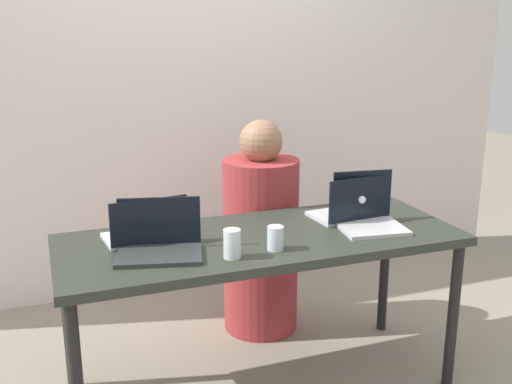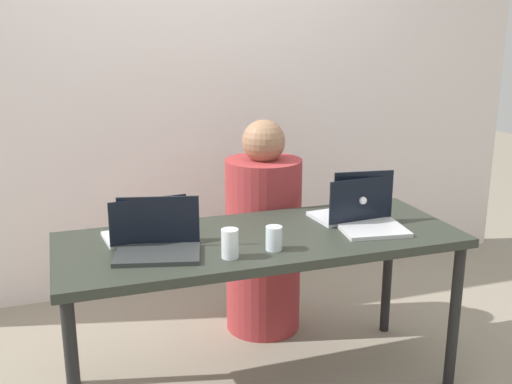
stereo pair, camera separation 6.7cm
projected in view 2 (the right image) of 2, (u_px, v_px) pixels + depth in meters
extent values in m
cube|color=silver|center=(191.00, 90.00, 3.66)|extent=(4.54, 0.10, 2.50)
cube|color=#2D3229|center=(261.00, 240.00, 2.61)|extent=(1.75, 0.68, 0.04)
cylinder|color=black|center=(454.00, 319.00, 2.70)|extent=(0.05, 0.05, 0.70)
cylinder|color=black|center=(69.00, 316.00, 2.72)|extent=(0.05, 0.05, 0.70)
cylinder|color=black|center=(388.00, 271.00, 3.22)|extent=(0.05, 0.05, 0.70)
cylinder|color=#A03234|center=(263.00, 246.00, 3.24)|extent=(0.46, 0.46, 0.95)
sphere|color=#997051|center=(264.00, 141.00, 3.09)|extent=(0.23, 0.23, 0.23)
cube|color=silver|center=(372.00, 229.00, 2.67)|extent=(0.31, 0.28, 0.02)
cube|color=black|center=(363.00, 195.00, 2.75)|extent=(0.28, 0.05, 0.22)
sphere|color=white|center=(362.00, 194.00, 2.77)|extent=(0.04, 0.04, 0.04)
cube|color=#333737|center=(158.00, 255.00, 2.36)|extent=(0.37, 0.29, 0.02)
cube|color=black|center=(158.00, 220.00, 2.44)|extent=(0.32, 0.09, 0.20)
sphere|color=white|center=(159.00, 219.00, 2.45)|extent=(0.04, 0.04, 0.04)
cube|color=silver|center=(347.00, 215.00, 2.86)|extent=(0.35, 0.24, 0.02)
cube|color=black|center=(361.00, 200.00, 2.73)|extent=(0.33, 0.04, 0.20)
sphere|color=white|center=(363.00, 200.00, 2.72)|extent=(0.04, 0.04, 0.04)
cube|color=silver|center=(143.00, 235.00, 2.58)|extent=(0.35, 0.23, 0.02)
cube|color=black|center=(149.00, 220.00, 2.46)|extent=(0.33, 0.04, 0.18)
sphere|color=white|center=(149.00, 221.00, 2.45)|extent=(0.03, 0.03, 0.03)
cylinder|color=silver|center=(274.00, 238.00, 2.43)|extent=(0.07, 0.07, 0.10)
cylinder|color=silver|center=(274.00, 243.00, 2.43)|extent=(0.06, 0.06, 0.05)
cylinder|color=white|center=(230.00, 244.00, 2.34)|extent=(0.07, 0.07, 0.12)
cylinder|color=silver|center=(230.00, 250.00, 2.35)|extent=(0.06, 0.06, 0.06)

